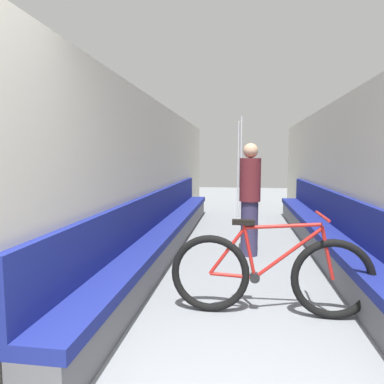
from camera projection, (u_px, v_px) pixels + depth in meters
The scene contains 8 objects.
wall_left at pixel (152, 175), 5.22m from camera, with size 0.10×11.20×2.28m, color beige.
wall_right at pixel (345, 177), 4.82m from camera, with size 0.10×11.20×2.28m, color beige.
bench_seat_row_left at pixel (166, 230), 5.25m from camera, with size 0.40×6.97×0.90m.
bench_seat_row_right at pixel (327, 235), 4.92m from camera, with size 0.40×6.97×0.90m.
bicycle at pixel (270, 274), 3.05m from camera, with size 1.79×0.46×0.93m.
grab_pole_near at pixel (241, 172), 7.16m from camera, with size 0.08×0.08×2.26m.
grab_pole_far at pixel (238, 171), 8.12m from camera, with size 0.08×0.08×2.26m.
passenger_standing at pixel (250, 198), 4.89m from camera, with size 0.30×0.30×1.62m.
Camera 1 is at (-0.06, -1.08, 1.42)m, focal length 32.00 mm.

